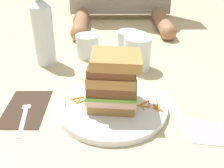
# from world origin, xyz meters

# --- Properties ---
(ground_plane) EXTENTS (3.00, 3.00, 0.00)m
(ground_plane) POSITION_xyz_m (0.00, 0.00, 0.00)
(ground_plane) COLOR #C6B289
(main_plate) EXTENTS (0.27, 0.27, 0.02)m
(main_plate) POSITION_xyz_m (-0.01, -0.03, 0.01)
(main_plate) COLOR white
(main_plate) RESTS_ON ground_plane
(sandwich) EXTENTS (0.13, 0.11, 0.14)m
(sandwich) POSITION_xyz_m (-0.01, -0.03, 0.08)
(sandwich) COLOR #A87A42
(sandwich) RESTS_ON main_plate
(carrot_shred_0) EXTENTS (0.02, 0.02, 0.00)m
(carrot_shred_0) POSITION_xyz_m (-0.08, -0.02, 0.02)
(carrot_shred_0) COLOR orange
(carrot_shred_0) RESTS_ON main_plate
(carrot_shred_1) EXTENTS (0.01, 0.03, 0.00)m
(carrot_shred_1) POSITION_xyz_m (-0.12, -0.02, 0.02)
(carrot_shred_1) COLOR orange
(carrot_shred_1) RESTS_ON main_plate
(carrot_shred_2) EXTENTS (0.02, 0.02, 0.00)m
(carrot_shred_2) POSITION_xyz_m (-0.10, -0.01, 0.02)
(carrot_shred_2) COLOR orange
(carrot_shred_2) RESTS_ON main_plate
(carrot_shred_3) EXTENTS (0.01, 0.02, 0.00)m
(carrot_shred_3) POSITION_xyz_m (-0.09, -0.01, 0.02)
(carrot_shred_3) COLOR orange
(carrot_shred_3) RESTS_ON main_plate
(carrot_shred_4) EXTENTS (0.03, 0.01, 0.00)m
(carrot_shred_4) POSITION_xyz_m (-0.09, -0.00, 0.02)
(carrot_shred_4) COLOR orange
(carrot_shred_4) RESTS_ON main_plate
(carrot_shred_5) EXTENTS (0.01, 0.03, 0.00)m
(carrot_shred_5) POSITION_xyz_m (0.06, -0.04, 0.02)
(carrot_shred_5) COLOR orange
(carrot_shred_5) RESTS_ON main_plate
(carrot_shred_6) EXTENTS (0.02, 0.02, 0.00)m
(carrot_shred_6) POSITION_xyz_m (0.10, -0.05, 0.02)
(carrot_shred_6) COLOR orange
(carrot_shred_6) RESTS_ON main_plate
(carrot_shred_7) EXTENTS (0.03, 0.02, 0.00)m
(carrot_shred_7) POSITION_xyz_m (0.07, -0.02, 0.02)
(carrot_shred_7) COLOR orange
(carrot_shred_7) RESTS_ON main_plate
(carrot_shred_8) EXTENTS (0.03, 0.01, 0.00)m
(carrot_shred_8) POSITION_xyz_m (0.07, -0.04, 0.02)
(carrot_shred_8) COLOR orange
(carrot_shred_8) RESTS_ON main_plate
(carrot_shred_9) EXTENTS (0.02, 0.03, 0.00)m
(carrot_shred_9) POSITION_xyz_m (0.10, -0.05, 0.02)
(carrot_shred_9) COLOR orange
(carrot_shred_9) RESTS_ON main_plate
(carrot_shred_10) EXTENTS (0.00, 0.03, 0.00)m
(carrot_shred_10) POSITION_xyz_m (0.10, -0.03, 0.02)
(carrot_shred_10) COLOR orange
(carrot_shred_10) RESTS_ON main_plate
(carrot_shred_11) EXTENTS (0.01, 0.02, 0.00)m
(carrot_shred_11) POSITION_xyz_m (0.08, -0.04, 0.02)
(carrot_shred_11) COLOR orange
(carrot_shred_11) RESTS_ON main_plate
(napkin_dark) EXTENTS (0.10, 0.17, 0.00)m
(napkin_dark) POSITION_xyz_m (-0.22, -0.02, 0.00)
(napkin_dark) COLOR #38281E
(napkin_dark) RESTS_ON ground_plane
(fork) EXTENTS (0.03, 0.17, 0.00)m
(fork) POSITION_xyz_m (-0.22, -0.04, 0.00)
(fork) COLOR silver
(fork) RESTS_ON napkin_dark
(knife) EXTENTS (0.04, 0.20, 0.00)m
(knife) POSITION_xyz_m (0.15, -0.05, 0.00)
(knife) COLOR silver
(knife) RESTS_ON ground_plane
(juice_glass) EXTENTS (0.08, 0.08, 0.10)m
(juice_glass) POSITION_xyz_m (0.07, 0.19, 0.05)
(juice_glass) COLOR white
(juice_glass) RESTS_ON ground_plane
(water_bottle) EXTENTS (0.06, 0.06, 0.25)m
(water_bottle) POSITION_xyz_m (-0.22, 0.24, 0.11)
(water_bottle) COLOR silver
(water_bottle) RESTS_ON ground_plane
(empty_tumbler_0) EXTENTS (0.07, 0.07, 0.09)m
(empty_tumbler_0) POSITION_xyz_m (0.05, 0.29, 0.04)
(empty_tumbler_0) COLOR silver
(empty_tumbler_0) RESTS_ON ground_plane
(empty_tumbler_1) EXTENTS (0.08, 0.08, 0.08)m
(empty_tumbler_1) POSITION_xyz_m (-0.09, 0.29, 0.04)
(empty_tumbler_1) COLOR silver
(empty_tumbler_1) RESTS_ON ground_plane
(napkin_pink) EXTENTS (0.11, 0.10, 0.00)m
(napkin_pink) POSITION_xyz_m (0.21, -0.12, 0.00)
(napkin_pink) COLOR pink
(napkin_pink) RESTS_ON ground_plane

